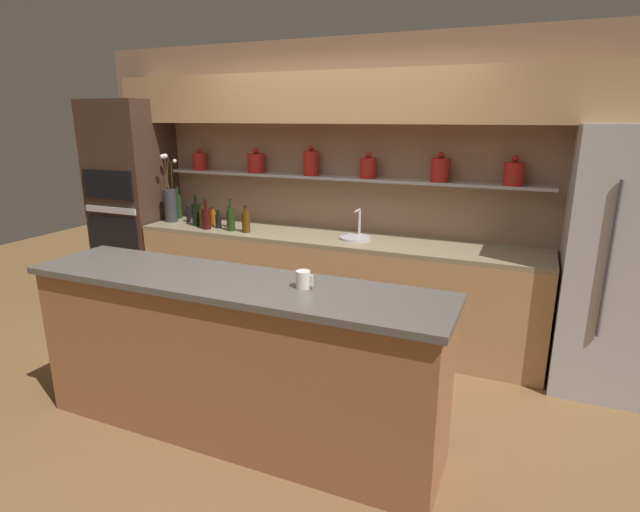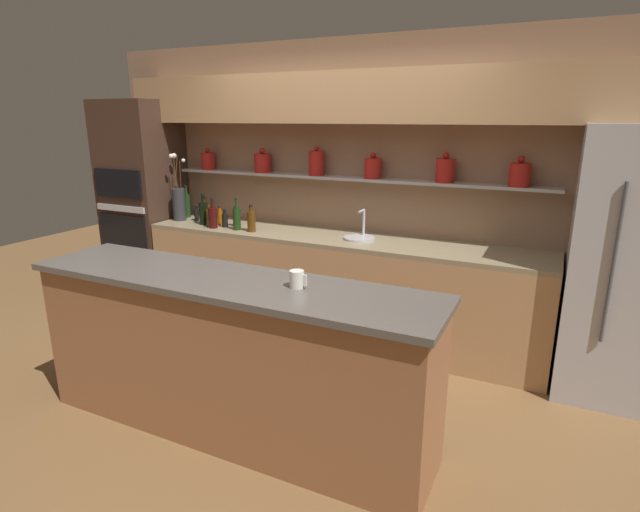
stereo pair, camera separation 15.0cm
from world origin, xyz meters
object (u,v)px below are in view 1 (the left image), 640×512
Objects in this scene: bottle_wine_1 at (231,219)px; bottle_oil_8 at (202,218)px; oven_tower at (134,205)px; bottle_wine_11 at (178,206)px; refrigerator at (624,263)px; flower_vase at (170,203)px; bottle_sauce_2 at (218,221)px; coffee_mug at (303,279)px; bottle_oil_3 at (196,211)px; bottle_wine_5 at (206,218)px; bottle_wine_9 at (196,214)px; bottle_sauce_0 at (189,215)px; bottle_sauce_6 at (198,215)px; bottle_sauce_7 at (213,217)px; sink_fixture at (356,236)px; bottle_sauce_10 at (229,219)px; bottle_spirit_4 at (246,221)px.

bottle_wine_1 is 0.33m from bottle_oil_8.
bottle_wine_11 is at bearing 16.86° from oven_tower.
refrigerator is at bearing 1.52° from bottle_oil_8.
flower_vase reaches higher than bottle_wine_1.
bottle_wine_11 is (-0.65, 0.23, 0.06)m from bottle_sauce_2.
oven_tower is 3.13m from coffee_mug.
bottle_wine_5 reaches higher than bottle_oil_3.
bottle_wine_1 is at bearing -6.36° from oven_tower.
bottle_wine_9 is at bearing -5.51° from oven_tower.
bottle_wine_5 reaches higher than bottle_oil_8.
bottle_sauce_0 is at bearing 164.89° from bottle_sauce_2.
refrigerator is 6.32× the size of bottle_wine_1.
bottle_sauce_6 is at bearing -45.47° from bottle_oil_3.
oven_tower is 11.51× the size of bottle_sauce_7.
bottle_oil_8 is (0.21, -0.22, 0.03)m from bottle_sauce_6.
bottle_wine_11 is at bearing 150.42° from bottle_wine_9.
bottle_oil_3 is at bearing 176.60° from refrigerator.
bottle_wine_11 is (-0.57, 0.31, 0.03)m from bottle_wine_5.
oven_tower is 3.14× the size of flower_vase.
refrigerator reaches higher than sink_fixture.
bottle_wine_1 is 0.44m from bottle_wine_9.
bottle_wine_11 reaches higher than bottle_wine_9.
bottle_wine_1 is at bearing -23.37° from bottle_sauce_6.
bottle_wine_5 reaches higher than bottle_sauce_2.
sink_fixture is 1.99m from bottle_wine_11.
bottle_wine_5 is 0.93× the size of bottle_wine_9.
flower_vase is at bearing 179.78° from refrigerator.
bottle_sauce_6 is 0.82× the size of bottle_sauce_10.
bottle_wine_9 reaches higher than bottle_sauce_6.
bottle_wine_9 is at bearing -58.43° from bottle_sauce_6.
sink_fixture is 1.15× the size of bottle_oil_8.
bottle_spirit_4 is (-3.00, -0.11, 0.07)m from refrigerator.
bottle_sauce_0 is 0.51m from bottle_sauce_10.
bottle_wine_1 is at bearing -23.98° from bottle_sauce_7.
oven_tower reaches higher than bottle_spirit_4.
bottle_sauce_6 is (-0.70, 0.24, -0.03)m from bottle_spirit_4.
bottle_sauce_2 is 0.14m from bottle_sauce_7.
sink_fixture is at bearing 0.30° from oven_tower.
sink_fixture is 1.66× the size of bottle_sauce_6.
flower_vase is (-3.95, 0.02, 0.16)m from refrigerator.
sink_fixture is 1.54× the size of bottle_sauce_2.
bottle_spirit_4 is at bearing 131.01° from coffee_mug.
bottle_sauce_6 is 0.31m from bottle_oil_8.
bottle_wine_11 is (-1.99, 0.13, 0.10)m from sink_fixture.
sink_fixture is at bearing 9.03° from bottle_spirit_4.
bottle_spirit_4 is 1.06× the size of bottle_oil_8.
coffee_mug is (2.24, -1.73, 0.02)m from bottle_wine_11.
bottle_wine_5 is at bearing -9.51° from oven_tower.
bottle_wine_1 is 0.59m from bottle_sauce_6.
bottle_sauce_10 is at bearing 153.72° from bottle_spirit_4.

